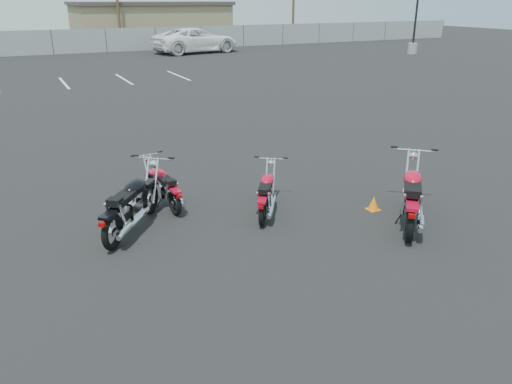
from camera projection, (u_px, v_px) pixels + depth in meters
name	position (u px, v px, depth m)	size (l,w,h in m)	color
ground	(261.00, 239.00, 8.84)	(120.00, 120.00, 0.00)	black
motorcycle_front_red	(163.00, 186.00, 10.17)	(0.70, 1.82, 0.89)	black
motorcycle_second_black	(132.00, 205.00, 9.00)	(1.75, 2.01, 1.10)	black
motorcycle_third_red	(267.00, 194.00, 9.78)	(1.32, 1.69, 0.89)	black
motorcycle_rear_red	(412.00, 197.00, 9.28)	(1.95, 2.06, 1.17)	black
training_cone_near	(374.00, 203.00, 10.02)	(0.24, 0.24, 0.28)	orange
light_pole_east	(417.00, 10.00, 37.37)	(0.80, 0.70, 11.65)	gray
chainlink_fence	(52.00, 42.00, 37.75)	(80.06, 0.06, 1.80)	gray
tan_building_east	(150.00, 22.00, 49.05)	(14.40, 9.40, 3.70)	#8B7C5A
parking_line_stripes	(32.00, 85.00, 24.51)	(15.12, 4.00, 0.01)	silver
white_van	(196.00, 33.00, 38.72)	(7.80, 3.12, 2.96)	white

